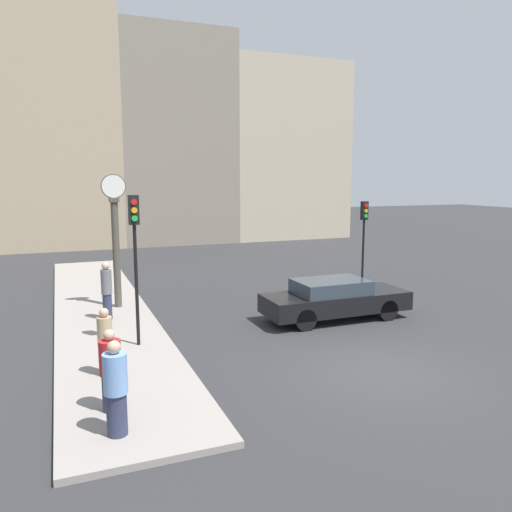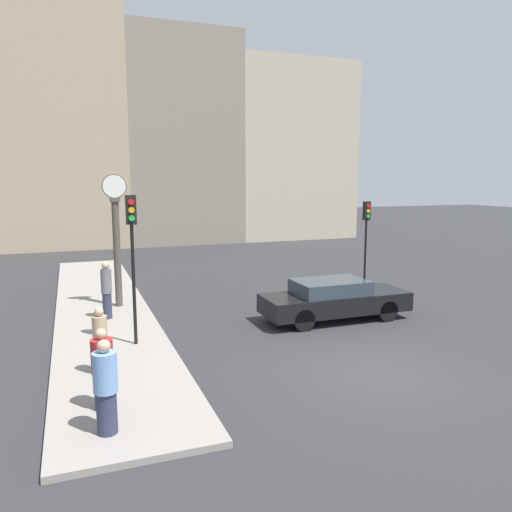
# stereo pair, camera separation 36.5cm
# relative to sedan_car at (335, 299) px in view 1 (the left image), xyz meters

# --- Properties ---
(ground_plane) EXTENTS (120.00, 120.00, 0.00)m
(ground_plane) POSITION_rel_sedan_car_xyz_m (-1.28, -4.29, -0.69)
(ground_plane) COLOR #2D2D30
(sidewalk_corner) EXTENTS (3.01, 20.33, 0.13)m
(sidewalk_corner) POSITION_rel_sedan_car_xyz_m (-6.97, 3.87, -0.62)
(sidewalk_corner) COLOR gray
(sidewalk_corner) RESTS_ON ground_plane
(building_row) EXTENTS (28.36, 5.00, 18.51)m
(building_row) POSITION_rel_sedan_car_xyz_m (-2.42, 21.98, 7.33)
(building_row) COLOR tan
(building_row) RESTS_ON ground_plane
(sedan_car) EXTENTS (4.79, 1.71, 1.32)m
(sedan_car) POSITION_rel_sedan_car_xyz_m (0.00, 0.00, 0.00)
(sedan_car) COLOR black
(sedan_car) RESTS_ON ground_plane
(traffic_light_near) EXTENTS (0.26, 0.24, 3.99)m
(traffic_light_near) POSITION_rel_sedan_car_xyz_m (-6.36, -0.58, 2.29)
(traffic_light_near) COLOR black
(traffic_light_near) RESTS_ON sidewalk_corner
(traffic_light_far) EXTENTS (0.26, 0.24, 3.62)m
(traffic_light_far) POSITION_rel_sedan_car_xyz_m (3.48, 3.64, 1.91)
(traffic_light_far) COLOR black
(traffic_light_far) RESTS_ON ground_plane
(street_clock) EXTENTS (0.82, 0.32, 4.56)m
(street_clock) POSITION_rel_sedan_car_xyz_m (-6.40, 3.77, 1.83)
(street_clock) COLOR #4C473D
(street_clock) RESTS_ON sidewalk_corner
(pedestrian_tan_coat) EXTENTS (0.33, 0.33, 1.57)m
(pedestrian_tan_coat) POSITION_rel_sedan_car_xyz_m (-7.36, -2.44, 0.22)
(pedestrian_tan_coat) COLOR #2D334C
(pedestrian_tan_coat) RESTS_ON sidewalk_corner
(pedestrian_blue_stripe) EXTENTS (0.42, 0.42, 1.70)m
(pedestrian_blue_stripe) POSITION_rel_sedan_car_xyz_m (-7.43, -5.26, 0.28)
(pedestrian_blue_stripe) COLOR #2D334C
(pedestrian_blue_stripe) RESTS_ON sidewalk_corner
(pedestrian_red_top) EXTENTS (0.41, 0.41, 1.61)m
(pedestrian_red_top) POSITION_rel_sedan_car_xyz_m (-7.42, -4.27, 0.23)
(pedestrian_red_top) COLOR #2D334C
(pedestrian_red_top) RESTS_ON sidewalk_corner
(pedestrian_grey_jacket) EXTENTS (0.33, 0.33, 1.84)m
(pedestrian_grey_jacket) POSITION_rel_sedan_car_xyz_m (-6.89, 2.26, 0.38)
(pedestrian_grey_jacket) COLOR #2D334C
(pedestrian_grey_jacket) RESTS_ON sidewalk_corner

